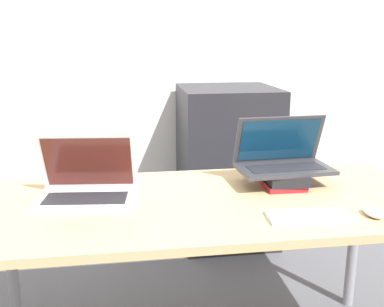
# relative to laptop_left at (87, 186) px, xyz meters

# --- Properties ---
(wall_back) EXTENTS (8.00, 0.05, 2.70)m
(wall_back) POSITION_rel_laptop_left_xyz_m (0.43, 1.50, 0.58)
(wall_back) COLOR silver
(wall_back) RESTS_ON ground_plane
(desk) EXTENTS (1.72, 0.76, 0.73)m
(desk) POSITION_rel_laptop_left_xyz_m (0.43, -0.07, -0.12)
(desk) COLOR tan
(desk) RESTS_ON ground_plane
(laptop_left) EXTENTS (0.39, 0.29, 0.25)m
(laptop_left) POSITION_rel_laptop_left_xyz_m (0.00, 0.00, 0.00)
(laptop_left) COLOR silver
(laptop_left) RESTS_ON desk
(book_stack) EXTENTS (0.18, 0.28, 0.06)m
(book_stack) POSITION_rel_laptop_left_xyz_m (0.78, 0.07, -0.02)
(book_stack) COLOR maroon
(book_stack) RESTS_ON desk
(laptop_on_books) EXTENTS (0.39, 0.24, 0.22)m
(laptop_on_books) POSITION_rel_laptop_left_xyz_m (0.78, 0.07, 0.06)
(laptop_on_books) COLOR #333338
(laptop_on_books) RESTS_ON book_stack
(wireless_keyboard) EXTENTS (0.28, 0.13, 0.01)m
(wireless_keyboard) POSITION_rel_laptop_left_xyz_m (0.74, -0.30, -0.04)
(wireless_keyboard) COLOR silver
(wireless_keyboard) RESTS_ON desk
(mouse) EXTENTS (0.06, 0.10, 0.03)m
(mouse) POSITION_rel_laptop_left_xyz_m (0.97, -0.31, -0.03)
(mouse) COLOR white
(mouse) RESTS_ON desk
(mini_fridge) EXTENTS (0.60, 0.62, 1.01)m
(mini_fridge) POSITION_rel_laptop_left_xyz_m (0.80, 1.13, -0.27)
(mini_fridge) COLOR #232328
(mini_fridge) RESTS_ON ground_plane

